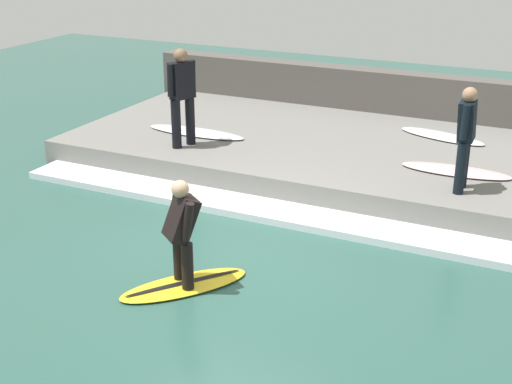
# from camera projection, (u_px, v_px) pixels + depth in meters

# --- Properties ---
(ground_plane) EXTENTS (28.00, 28.00, 0.00)m
(ground_plane) POSITION_uv_depth(u_px,v_px,m) (230.00, 261.00, 9.39)
(ground_plane) COLOR #2D564C
(concrete_ledge) EXTENTS (4.40, 9.61, 0.44)m
(concrete_ledge) POSITION_uv_depth(u_px,v_px,m) (337.00, 154.00, 12.82)
(concrete_ledge) COLOR slate
(concrete_ledge) RESTS_ON ground_plane
(back_wall) EXTENTS (0.50, 10.09, 1.28)m
(back_wall) POSITION_uv_depth(u_px,v_px,m) (378.00, 101.00, 14.72)
(back_wall) COLOR #544F49
(back_wall) RESTS_ON ground_plane
(wave_foam_crest) EXTENTS (0.72, 9.13, 0.11)m
(wave_foam_crest) POSITION_uv_depth(u_px,v_px,m) (280.00, 213.00, 10.73)
(wave_foam_crest) COLOR silver
(wave_foam_crest) RESTS_ON ground_plane
(surfboard_riding) EXTENTS (1.64, 1.44, 0.07)m
(surfboard_riding) POSITION_uv_depth(u_px,v_px,m) (184.00, 285.00, 8.73)
(surfboard_riding) COLOR yellow
(surfboard_riding) RESTS_ON ground_plane
(surfer_riding) EXTENTS (0.53, 0.53, 1.34)m
(surfer_riding) POSITION_uv_depth(u_px,v_px,m) (182.00, 228.00, 8.45)
(surfer_riding) COLOR black
(surfer_riding) RESTS_ON surfboard_riding
(surfer_waiting_near) EXTENTS (0.53, 0.26, 1.55)m
(surfer_waiting_near) POSITION_uv_depth(u_px,v_px,m) (466.00, 134.00, 10.25)
(surfer_waiting_near) COLOR black
(surfer_waiting_near) RESTS_ON concrete_ledge
(surfboard_waiting_near) EXTENTS (0.57, 1.73, 0.06)m
(surfboard_waiting_near) POSITION_uv_depth(u_px,v_px,m) (456.00, 171.00, 11.27)
(surfboard_waiting_near) COLOR beige
(surfboard_waiting_near) RESTS_ON concrete_ledge
(surfer_waiting_far) EXTENTS (0.55, 0.39, 1.71)m
(surfer_waiting_far) POSITION_uv_depth(u_px,v_px,m) (182.00, 92.00, 12.20)
(surfer_waiting_far) COLOR black
(surfer_waiting_far) RESTS_ON concrete_ledge
(surfboard_waiting_far) EXTENTS (0.54, 1.99, 0.06)m
(surfboard_waiting_far) POSITION_uv_depth(u_px,v_px,m) (196.00, 132.00, 13.23)
(surfboard_waiting_far) COLOR silver
(surfboard_waiting_far) RESTS_ON concrete_ledge
(surfboard_spare) EXTENTS (0.92, 1.72, 0.06)m
(surfboard_spare) POSITION_uv_depth(u_px,v_px,m) (442.00, 136.00, 12.99)
(surfboard_spare) COLOR white
(surfboard_spare) RESTS_ON concrete_ledge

